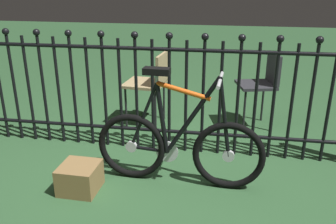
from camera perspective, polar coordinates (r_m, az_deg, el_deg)
name	(u,v)px	position (r m, az deg, el deg)	size (l,w,h in m)	color
ground_plane	(151,182)	(3.01, -2.70, -10.95)	(20.00, 20.00, 0.00)	#2E5631
iron_fence	(158,90)	(3.32, -1.62, 3.48)	(3.70, 0.07, 1.16)	black
bicycle	(178,146)	(2.85, 1.67, -5.35)	(1.34, 0.40, 0.95)	black
chair_tan	(151,80)	(3.96, -2.63, 5.07)	(0.46, 0.46, 0.81)	black
chair_charcoal	(262,81)	(4.02, 14.69, 4.73)	(0.46, 0.46, 0.81)	black
display_crate	(80,178)	(2.93, -13.76, -10.04)	(0.29, 0.29, 0.22)	olive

